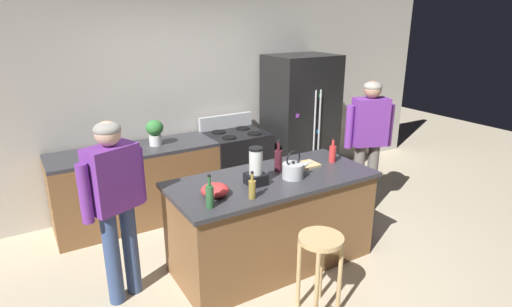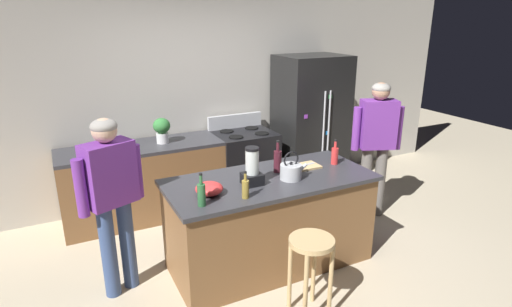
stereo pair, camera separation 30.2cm
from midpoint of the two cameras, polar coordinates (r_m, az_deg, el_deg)
name	(u,v)px [view 1 (the left image)]	position (r m, az deg, el deg)	size (l,w,h in m)	color
ground_plane	(271,261)	(4.29, 0.06, -14.59)	(14.00, 14.00, 0.00)	beige
back_wall	(189,96)	(5.45, -10.71, 7.70)	(8.00, 0.10, 2.70)	#BCB7AD
kitchen_island	(272,221)	(4.06, 0.06, -9.23)	(1.95, 0.88, 0.90)	brown
back_counter_run	(143,184)	(5.11, -16.91, -4.07)	(2.00, 0.64, 0.90)	brown
refrigerator	(300,122)	(5.82, 4.58, 4.30)	(0.90, 0.73, 1.84)	black
stove_range	(237,165)	(5.47, -4.26, -1.62)	(0.76, 0.65, 1.08)	black
person_by_island_left	(115,196)	(3.60, -21.10, -5.49)	(0.58, 0.35, 1.58)	#384C7A
person_by_sink_right	(369,135)	(5.07, 13.56, 2.47)	(0.58, 0.35, 1.63)	#66605B
bar_stool	(320,254)	(3.41, 6.24, -13.62)	(0.36, 0.36, 0.69)	tan
potted_plant	(155,131)	(4.96, -15.44, 3.01)	(0.20, 0.20, 0.30)	silver
blender_appliance	(256,169)	(3.67, -2.38, -2.16)	(0.17, 0.17, 0.34)	black
bottle_wine	(278,160)	(3.98, 0.92, -0.92)	(0.08, 0.08, 0.32)	#471923
bottle_olive_oil	(210,196)	(3.29, -9.00, -5.77)	(0.07, 0.07, 0.28)	#2D6638
bottle_soda	(333,153)	(4.29, 8.50, 0.01)	(0.07, 0.07, 0.26)	red
bottle_vinegar	(252,189)	(3.42, -3.06, -4.87)	(0.06, 0.06, 0.24)	olive
mixing_bowl	(215,190)	(3.50, -8.13, -5.02)	(0.24, 0.24, 0.11)	red
tea_kettle	(293,170)	(3.84, 2.88, -2.30)	(0.28, 0.20, 0.27)	#B7BABF
cutting_board	(304,165)	(4.17, 4.51, -1.64)	(0.30, 0.20, 0.02)	tan
chef_knife	(305,164)	(4.17, 4.74, -1.42)	(0.22, 0.03, 0.01)	#B7BABF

